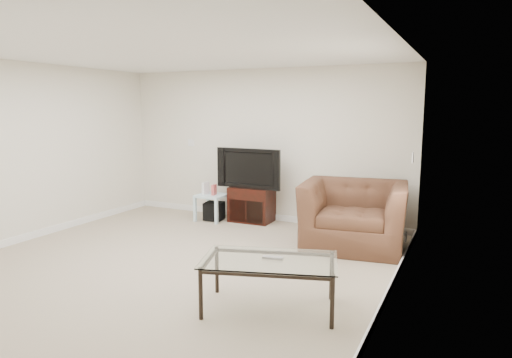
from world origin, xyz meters
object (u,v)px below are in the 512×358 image
at_px(tv_stand, 252,204).
at_px(subwoofer, 214,211).
at_px(side_table, 212,207).
at_px(television, 251,168).
at_px(recliner, 354,204).
at_px(coffee_table, 269,284).

distance_m(tv_stand, subwoofer, 0.66).
bearing_deg(tv_stand, side_table, -160.99).
height_order(side_table, subwoofer, side_table).
height_order(television, side_table, television).
height_order(recliner, coffee_table, recliner).
relative_size(side_table, recliner, 0.34).
bearing_deg(coffee_table, television, 118.88).
bearing_deg(side_table, recliner, -10.43).
height_order(tv_stand, coffee_table, tv_stand).
distance_m(tv_stand, coffee_table, 3.37).
bearing_deg(side_table, subwoofer, 33.01).
bearing_deg(recliner, subwoofer, 161.60).
xyz_separation_m(recliner, coffee_table, (-0.24, -2.27, -0.35)).
relative_size(television, subwoofer, 3.56).
xyz_separation_m(tv_stand, side_table, (-0.63, -0.23, -0.07)).
bearing_deg(subwoofer, television, 16.80).
xyz_separation_m(side_table, recliner, (2.49, -0.46, 0.37)).
relative_size(subwoofer, coffee_table, 0.24).
bearing_deg(television, subwoofer, -161.26).
bearing_deg(coffee_table, tv_stand, 118.65).
bearing_deg(television, recliner, -17.62).
distance_m(subwoofer, recliner, 2.55).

